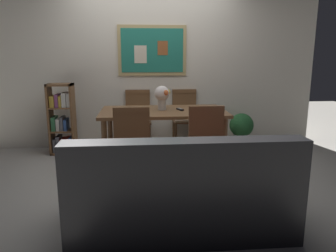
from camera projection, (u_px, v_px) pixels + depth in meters
name	position (u px, v px, depth m)	size (l,w,h in m)	color
ground_plane	(158.00, 174.00, 4.00)	(12.00, 12.00, 0.00)	#B7B2A8
wall_back_with_painting	(152.00, 64.00, 5.05)	(5.20, 0.14, 2.60)	silver
dining_table	(163.00, 117.00, 4.28)	(1.64, 0.92, 0.73)	brown
dining_chair_far_right	(185.00, 114.00, 5.09)	(0.40, 0.41, 0.91)	brown
dining_chair_near_left	(132.00, 139.00, 3.53)	(0.40, 0.41, 0.91)	brown
dining_chair_near_right	(204.00, 138.00, 3.60)	(0.40, 0.41, 0.91)	brown
dining_chair_far_left	(138.00, 114.00, 5.01)	(0.40, 0.41, 0.91)	brown
leather_couch	(181.00, 194.00, 2.67)	(1.80, 0.84, 0.84)	black
bookshelf	(62.00, 122.00, 4.75)	(0.36, 0.28, 1.04)	brown
potted_ivy	(241.00, 128.00, 5.05)	(0.37, 0.37, 0.61)	#B2ADA3
flower_vase	(162.00, 95.00, 4.25)	(0.21, 0.20, 0.32)	beige
tv_remote	(180.00, 109.00, 4.27)	(0.09, 0.16, 0.02)	black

